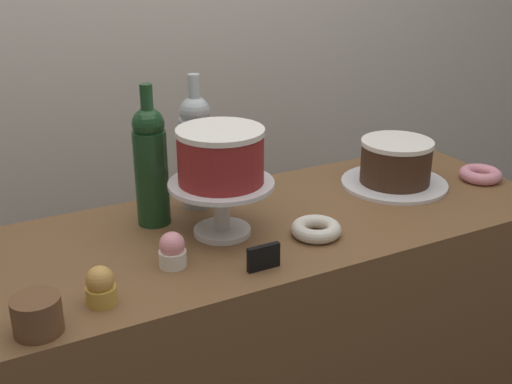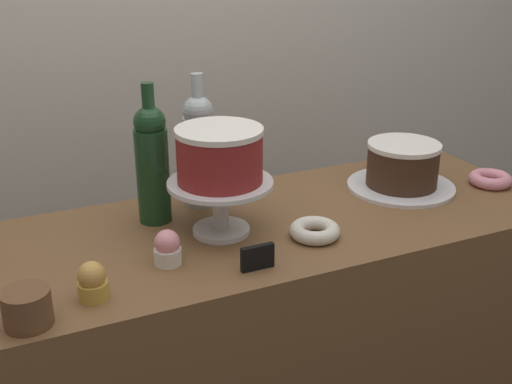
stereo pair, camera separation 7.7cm
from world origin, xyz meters
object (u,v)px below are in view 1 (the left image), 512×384
at_px(cookie_stack, 37,315).
at_px(chocolate_round_cake, 396,161).
at_px(cake_stand_pedestal, 222,198).
at_px(cupcake_caramel, 101,286).
at_px(white_layer_cake, 221,156).
at_px(donut_sugar, 316,229).
at_px(wine_bottle_clear, 196,150).
at_px(price_sign_chalkboard, 264,257).
at_px(wine_bottle_green, 151,164).
at_px(donut_pink, 480,174).
at_px(cupcake_strawberry, 172,250).

bearing_deg(cookie_stack, chocolate_round_cake, 14.60).
bearing_deg(cake_stand_pedestal, cupcake_caramel, -153.06).
height_order(white_layer_cake, donut_sugar, white_layer_cake).
bearing_deg(wine_bottle_clear, white_layer_cake, -94.79).
distance_m(donut_sugar, price_sign_chalkboard, 0.19).
bearing_deg(cookie_stack, white_layer_cake, 24.65).
height_order(wine_bottle_green, price_sign_chalkboard, wine_bottle_green).
xyz_separation_m(white_layer_cake, cookie_stack, (-0.43, -0.20, -0.15)).
bearing_deg(cookie_stack, wine_bottle_clear, 39.50).
bearing_deg(cupcake_caramel, white_layer_cake, 26.94).
distance_m(chocolate_round_cake, cupcake_caramel, 0.87).
xyz_separation_m(white_layer_cake, price_sign_chalkboard, (0.00, -0.19, -0.16)).
height_order(cake_stand_pedestal, white_layer_cake, white_layer_cake).
bearing_deg(chocolate_round_cake, price_sign_chalkboard, -155.59).
height_order(white_layer_cake, wine_bottle_green, wine_bottle_green).
bearing_deg(cake_stand_pedestal, wine_bottle_clear, 85.21).
xyz_separation_m(wine_bottle_green, donut_pink, (0.87, -0.15, -0.13)).
bearing_deg(chocolate_round_cake, cookie_stack, -165.40).
distance_m(white_layer_cake, price_sign_chalkboard, 0.24).
height_order(white_layer_cake, cookie_stack, white_layer_cake).
bearing_deg(donut_sugar, white_layer_cake, 148.68).
height_order(white_layer_cake, price_sign_chalkboard, white_layer_cake).
relative_size(wine_bottle_clear, donut_sugar, 2.91).
bearing_deg(white_layer_cake, price_sign_chalkboard, -88.79).
bearing_deg(chocolate_round_cake, cupcake_caramel, -165.89).
distance_m(cake_stand_pedestal, cookie_stack, 0.48).
bearing_deg(donut_pink, wine_bottle_clear, 165.04).
bearing_deg(cupcake_strawberry, cookie_stack, -158.86).
height_order(cake_stand_pedestal, cupcake_caramel, cake_stand_pedestal).
bearing_deg(donut_sugar, price_sign_chalkboard, -156.01).
xyz_separation_m(chocolate_round_cake, wine_bottle_green, (-0.64, 0.07, 0.08)).
height_order(donut_sugar, price_sign_chalkboard, price_sign_chalkboard).
height_order(wine_bottle_clear, cupcake_strawberry, wine_bottle_clear).
xyz_separation_m(white_layer_cake, wine_bottle_green, (-0.12, 0.13, -0.04)).
distance_m(cake_stand_pedestal, cupcake_strawberry, 0.18).
distance_m(white_layer_cake, wine_bottle_clear, 0.18).
bearing_deg(cupcake_strawberry, white_layer_cake, 30.69).
distance_m(wine_bottle_green, price_sign_chalkboard, 0.35).
height_order(cake_stand_pedestal, donut_pink, cake_stand_pedestal).
bearing_deg(white_layer_cake, cupcake_caramel, -153.06).
bearing_deg(cookie_stack, cupcake_caramel, 18.10).
relative_size(white_layer_cake, cupcake_strawberry, 2.55).
bearing_deg(donut_sugar, wine_bottle_clear, 120.46).
bearing_deg(donut_pink, price_sign_chalkboard, -168.14).
bearing_deg(cookie_stack, cupcake_strawberry, 21.14).
bearing_deg(chocolate_round_cake, cupcake_strawberry, -168.25).
bearing_deg(wine_bottle_clear, donut_sugar, -59.54).
xyz_separation_m(cupcake_caramel, donut_pink, (1.07, 0.13, -0.02)).
bearing_deg(white_layer_cake, chocolate_round_cake, 5.54).
xyz_separation_m(chocolate_round_cake, cookie_stack, (-0.96, -0.25, -0.03)).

